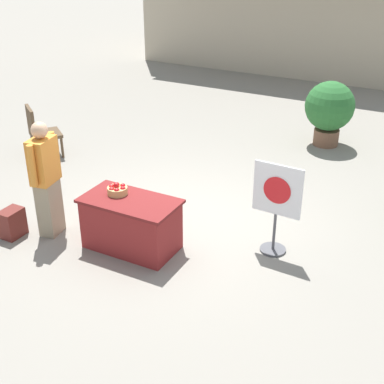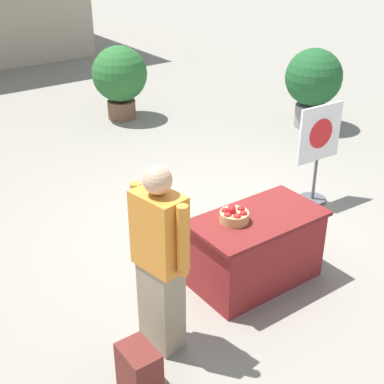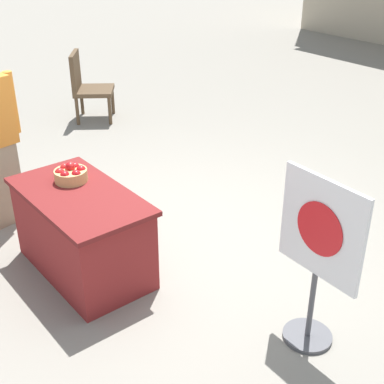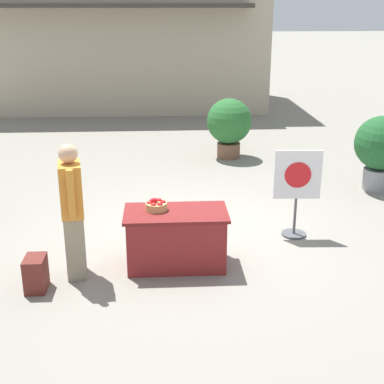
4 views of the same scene
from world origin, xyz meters
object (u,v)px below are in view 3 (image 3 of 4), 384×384
(patio_chair, at_px, (86,84))
(apple_basket, at_px, (71,174))
(display_table, at_px, (83,233))
(poster_board, at_px, (318,254))

(patio_chair, bearing_deg, apple_basket, -84.13)
(display_table, relative_size, poster_board, 1.02)
(display_table, distance_m, apple_basket, 0.51)
(apple_basket, bearing_deg, patio_chair, 149.41)
(poster_board, bearing_deg, display_table, -61.88)
(display_table, relative_size, patio_chair, 1.33)
(poster_board, bearing_deg, apple_basket, -66.38)
(display_table, distance_m, patio_chair, 3.88)
(patio_chair, bearing_deg, poster_board, -65.37)
(apple_basket, bearing_deg, display_table, -15.59)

